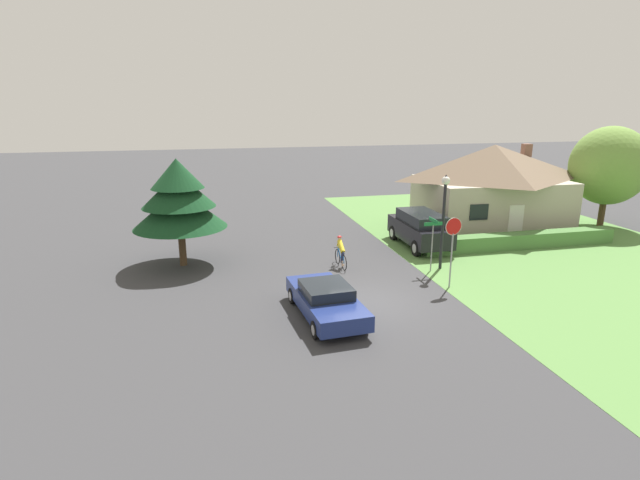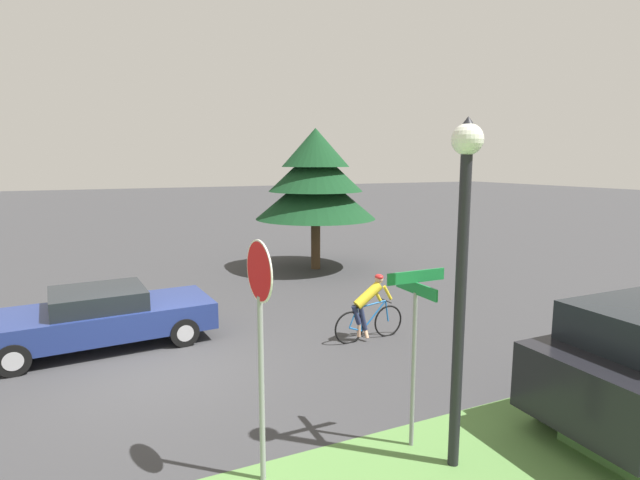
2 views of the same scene
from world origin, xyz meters
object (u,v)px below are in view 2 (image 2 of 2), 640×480
object	(u,v)px
conifer_tall_near	(316,180)
street_name_sign	(415,325)
stop_sign	(260,313)
cyclist	(369,309)
street_lamp	(463,239)
sedan_left_lane	(100,317)

from	to	relation	value
conifer_tall_near	street_name_sign	bearing A→B (deg)	-17.81
stop_sign	street_name_sign	distance (m)	2.18
cyclist	street_lamp	world-z (taller)	street_lamp
street_lamp	street_name_sign	world-z (taller)	street_lamp
sedan_left_lane	cyclist	distance (m)	5.85
stop_sign	street_lamp	bearing A→B (deg)	-112.01
street_lamp	stop_sign	bearing A→B (deg)	-107.47
street_lamp	street_name_sign	size ratio (longest dim) A/B	1.78
sedan_left_lane	cyclist	bearing A→B (deg)	-24.97
sedan_left_lane	stop_sign	xyz separation A→B (m)	(5.87, 1.72, 1.53)
street_lamp	conifer_tall_near	xyz separation A→B (m)	(-11.90, 3.39, 0.27)
sedan_left_lane	conifer_tall_near	xyz separation A→B (m)	(-5.28, 7.49, 2.63)
street_lamp	street_name_sign	distance (m)	1.41
cyclist	street_name_sign	xyz separation A→B (m)	(3.92, -1.60, 1.05)
cyclist	street_lamp	bearing A→B (deg)	-109.06
sedan_left_lane	stop_sign	bearing A→B (deg)	-77.60
sedan_left_lane	street_name_sign	size ratio (longest dim) A/B	1.90
stop_sign	street_lamp	xyz separation A→B (m)	(0.75, 2.37, 0.83)
sedan_left_lane	stop_sign	distance (m)	6.31
sedan_left_lane	stop_sign	world-z (taller)	stop_sign
street_name_sign	conifer_tall_near	bearing A→B (deg)	162.19
sedan_left_lane	cyclist	world-z (taller)	cyclist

